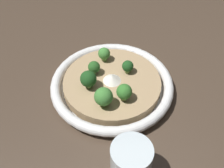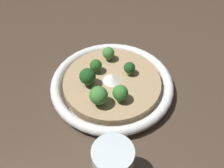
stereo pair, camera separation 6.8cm
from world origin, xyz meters
name	(u,v)px [view 2 (the right image)]	position (x,y,z in m)	size (l,w,h in m)	color
ground_plane	(112,90)	(0.00, 0.00, 0.00)	(6.00, 6.00, 0.00)	#47382B
risotto_bowl	(112,85)	(0.00, 0.00, 0.02)	(0.30, 0.30, 0.03)	white
cheese_sprinkle	(112,78)	(0.00, 0.00, 0.04)	(0.04, 0.04, 0.02)	white
broccoli_right	(120,93)	(0.06, 0.02, 0.06)	(0.04, 0.04, 0.04)	#84A856
broccoli_front_left	(96,65)	(-0.03, -0.04, 0.05)	(0.03, 0.03, 0.04)	#668E47
broccoli_front	(88,77)	(0.02, -0.06, 0.06)	(0.04, 0.04, 0.05)	#668E47
broccoli_back	(129,68)	(-0.03, 0.04, 0.05)	(0.03, 0.03, 0.03)	#84A856
broccoli_left	(108,53)	(-0.08, -0.01, 0.05)	(0.03, 0.03, 0.04)	#668E47
broccoli_front_right	(99,96)	(0.07, -0.02, 0.06)	(0.04, 0.04, 0.05)	#668E47
drinking_glass	(113,165)	(0.22, 0.02, 0.05)	(0.08, 0.08, 0.09)	silver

